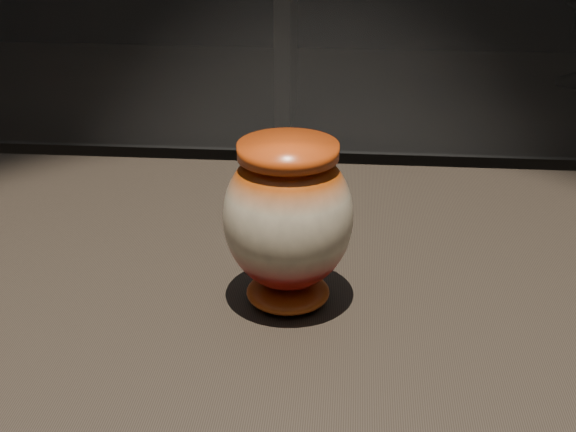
# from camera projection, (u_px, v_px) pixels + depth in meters

# --- Properties ---
(main_vase) EXTENTS (0.14, 0.14, 0.17)m
(main_vase) POSITION_uv_depth(u_px,v_px,m) (288.00, 219.00, 0.79)
(main_vase) COLOR maroon
(main_vase) RESTS_ON display_plinth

